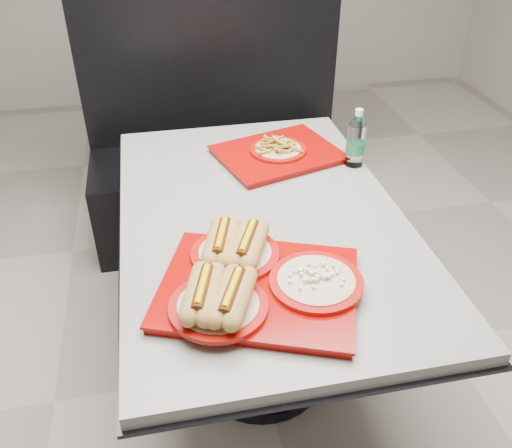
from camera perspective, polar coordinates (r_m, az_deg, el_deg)
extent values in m
plane|color=#A09A8F|center=(2.26, 0.49, -14.98)|extent=(6.00, 6.00, 0.00)
cylinder|color=black|center=(2.24, 0.50, -14.57)|extent=(0.52, 0.52, 0.05)
cylinder|color=black|center=(1.98, 0.55, -7.84)|extent=(0.11, 0.11, 0.66)
cube|color=black|center=(1.78, 0.60, -0.10)|extent=(0.92, 1.42, 0.01)
cube|color=gray|center=(1.77, 0.61, 0.57)|extent=(0.90, 1.40, 0.04)
cube|color=black|center=(2.89, -3.66, 3.34)|extent=(1.30, 0.55, 0.45)
cube|color=black|center=(2.86, -4.82, 15.72)|extent=(1.30, 0.10, 1.10)
cube|color=#8C0603|center=(1.45, 0.22, -6.95)|extent=(0.61, 0.54, 0.02)
cube|color=#8C0603|center=(1.44, 0.22, -6.52)|extent=(0.62, 0.56, 0.01)
cylinder|color=#990A05|center=(1.36, -3.99, -8.66)|extent=(0.25, 0.25, 0.01)
cylinder|color=beige|center=(1.36, -4.00, -8.43)|extent=(0.20, 0.20, 0.01)
cylinder|color=#990A05|center=(1.53, -2.21, -3.15)|extent=(0.25, 0.25, 0.01)
cylinder|color=beige|center=(1.52, -2.22, -2.94)|extent=(0.20, 0.20, 0.01)
cylinder|color=#990A05|center=(1.44, 6.35, -6.06)|extent=(0.25, 0.25, 0.01)
cylinder|color=beige|center=(1.43, 6.37, -5.84)|extent=(0.20, 0.20, 0.01)
cube|color=#8C0603|center=(2.09, 2.32, 7.26)|extent=(0.51, 0.44, 0.02)
cube|color=#8C0603|center=(2.09, 2.33, 7.56)|extent=(0.52, 0.46, 0.01)
cylinder|color=#990A05|center=(2.08, 2.33, 7.80)|extent=(0.21, 0.21, 0.01)
cylinder|color=beige|center=(2.08, 2.34, 7.95)|extent=(0.18, 0.18, 0.00)
cylinder|color=silver|center=(2.04, 10.44, 8.18)|extent=(0.07, 0.07, 0.16)
cylinder|color=#1B6F3A|center=(2.04, 10.41, 7.98)|extent=(0.07, 0.07, 0.05)
cone|color=silver|center=(2.00, 10.73, 10.71)|extent=(0.07, 0.07, 0.04)
cylinder|color=silver|center=(1.99, 10.82, 11.48)|extent=(0.03, 0.03, 0.02)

